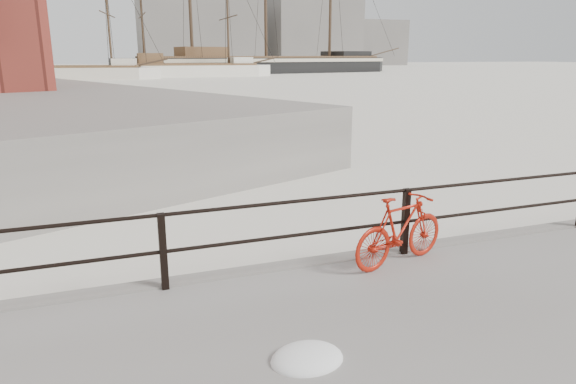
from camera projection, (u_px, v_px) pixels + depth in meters
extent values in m
plane|color=white|center=(568.00, 243.00, 9.07)|extent=(400.00, 400.00, 0.00)
imported|color=#AB1A0B|center=(400.00, 230.00, 7.17)|extent=(1.68, 0.68, 1.01)
ellipsoid|color=white|center=(307.00, 348.00, 4.96)|extent=(0.73, 0.57, 0.26)
cube|color=gray|center=(200.00, 33.00, 140.40)|extent=(32.00, 18.00, 18.00)
cube|color=gray|center=(311.00, 25.00, 155.75)|extent=(26.00, 20.00, 24.00)
cube|color=gray|center=(369.00, 43.00, 169.20)|extent=(20.00, 16.00, 14.00)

